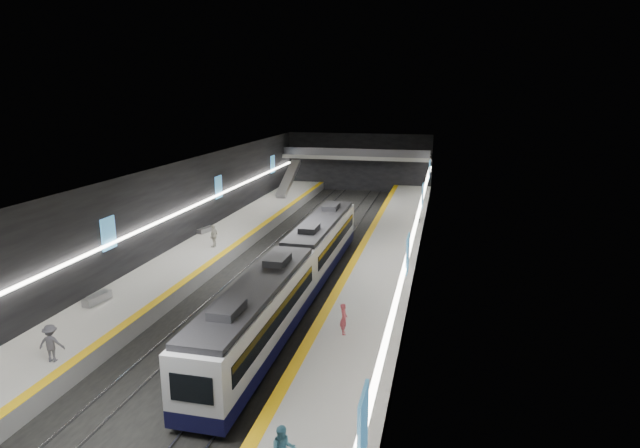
% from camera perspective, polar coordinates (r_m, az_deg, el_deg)
% --- Properties ---
extents(ground, '(70.00, 70.00, 0.00)m').
position_cam_1_polar(ground, '(42.39, -3.62, -4.93)').
color(ground, black).
rests_on(ground, ground).
extents(ceiling, '(20.00, 70.00, 0.04)m').
position_cam_1_polar(ceiling, '(40.49, -3.80, 5.83)').
color(ceiling, beige).
rests_on(ceiling, wall_left).
extents(wall_left, '(0.04, 70.00, 8.00)m').
position_cam_1_polar(wall_left, '(45.15, -15.95, 1.01)').
color(wall_left, black).
rests_on(wall_left, ground).
extents(wall_right, '(0.04, 70.00, 8.00)m').
position_cam_1_polar(wall_right, '(39.57, 10.28, -0.48)').
color(wall_right, black).
rests_on(wall_right, ground).
extents(wall_back, '(20.00, 0.04, 8.00)m').
position_cam_1_polar(wall_back, '(74.88, 4.16, 6.57)').
color(wall_back, black).
rests_on(wall_back, ground).
extents(platform_left, '(5.00, 70.00, 1.00)m').
position_cam_1_polar(platform_left, '(44.91, -12.85, -3.49)').
color(platform_left, slate).
rests_on(platform_left, ground).
extents(tile_surface_left, '(5.00, 70.00, 0.02)m').
position_cam_1_polar(tile_surface_left, '(44.76, -12.89, -2.87)').
color(tile_surface_left, '#A0A09C').
rests_on(tile_surface_left, platform_left).
extents(tactile_strip_left, '(0.60, 70.00, 0.02)m').
position_cam_1_polar(tactile_strip_left, '(43.85, -10.30, -3.08)').
color(tactile_strip_left, '#E9AF0C').
rests_on(tactile_strip_left, platform_left).
extents(platform_right, '(5.00, 70.00, 1.00)m').
position_cam_1_polar(platform_right, '(40.77, 6.54, -5.04)').
color(platform_right, slate).
rests_on(platform_right, ground).
extents(tile_surface_right, '(5.00, 70.00, 0.02)m').
position_cam_1_polar(tile_surface_right, '(40.61, 6.56, -4.36)').
color(tile_surface_right, '#A0A09C').
rests_on(tile_surface_right, platform_right).
extents(tactile_strip_right, '(0.60, 70.00, 0.02)m').
position_cam_1_polar(tactile_strip_right, '(40.90, 3.50, -4.14)').
color(tactile_strip_right, '#E9AF0C').
rests_on(tactile_strip_right, platform_right).
extents(rails, '(6.52, 70.00, 0.12)m').
position_cam_1_polar(rails, '(42.37, -3.63, -4.86)').
color(rails, gray).
rests_on(rails, ground).
extents(train, '(2.69, 30.04, 3.60)m').
position_cam_1_polar(train, '(35.49, -2.65, -5.02)').
color(train, black).
rests_on(train, ground).
extents(ad_posters, '(19.94, 53.50, 2.20)m').
position_cam_1_polar(ad_posters, '(42.07, -3.33, 1.30)').
color(ad_posters, '#4393CA').
rests_on(ad_posters, wall_left).
extents(cove_light_left, '(0.25, 68.60, 0.12)m').
position_cam_1_polar(cove_light_left, '(45.09, -15.71, 0.75)').
color(cove_light_left, white).
rests_on(cove_light_left, wall_left).
extents(cove_light_right, '(0.25, 68.60, 0.12)m').
position_cam_1_polar(cove_light_right, '(39.63, 9.98, -0.74)').
color(cove_light_right, white).
rests_on(cove_light_right, wall_right).
extents(mezzanine_bridge, '(20.00, 3.00, 1.50)m').
position_cam_1_polar(mezzanine_bridge, '(72.72, 3.91, 7.18)').
color(mezzanine_bridge, gray).
rests_on(mezzanine_bridge, wall_left).
extents(escalator, '(1.20, 7.50, 3.92)m').
position_cam_1_polar(escalator, '(68.01, -3.37, 4.88)').
color(escalator, '#99999E').
rests_on(escalator, platform_left).
extents(bench_left_near, '(0.76, 2.11, 0.50)m').
position_cam_1_polar(bench_left_near, '(36.23, -22.68, -7.33)').
color(bench_left_near, '#99999E').
rests_on(bench_left_near, platform_left).
extents(bench_left_far, '(0.97, 1.91, 0.45)m').
position_cam_1_polar(bench_left_far, '(50.53, -12.09, -0.62)').
color(bench_left_far, '#99999E').
rests_on(bench_left_far, platform_left).
extents(bench_right_far, '(0.74, 1.85, 0.44)m').
position_cam_1_polar(bench_right_far, '(54.62, 10.34, 0.57)').
color(bench_right_far, '#99999E').
rests_on(bench_right_far, platform_right).
extents(passenger_right_a, '(0.58, 0.72, 1.73)m').
position_cam_1_polar(passenger_right_a, '(29.19, 2.54, -10.10)').
color(passenger_right_a, '#CA4B56').
rests_on(passenger_right_a, platform_right).
extents(passenger_left_a, '(0.50, 1.14, 1.92)m').
position_cam_1_polar(passenger_left_a, '(45.47, -11.25, -1.27)').
color(passenger_left_a, '#B8B4A8').
rests_on(passenger_left_a, platform_left).
extents(passenger_left_b, '(1.35, 0.95, 1.89)m').
position_cam_1_polar(passenger_left_b, '(29.43, -26.75, -11.31)').
color(passenger_left_b, '#46464E').
rests_on(passenger_left_b, platform_left).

